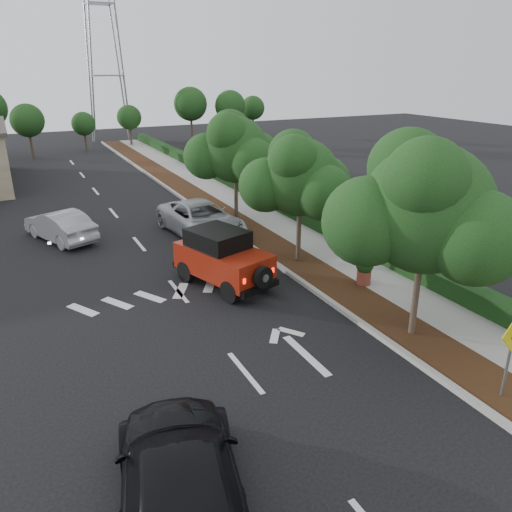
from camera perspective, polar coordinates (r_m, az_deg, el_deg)
ground at (r=14.36m, az=-1.23°, el=-13.17°), size 120.00×120.00×0.00m
curb at (r=25.98m, az=-3.35°, el=3.05°), size 0.20×70.00×0.15m
planting_strip at (r=26.37m, az=-1.35°, el=3.32°), size 1.80×70.00×0.12m
sidewalk at (r=27.19m, az=2.28°, el=3.86°), size 2.00×70.00×0.12m
hedge at (r=27.77m, az=4.84°, el=4.90°), size 0.80×70.00×0.80m
transmission_tower at (r=60.34m, az=-16.04°, el=12.53°), size 7.00×4.00×28.00m
street_tree_near at (r=16.83m, az=17.27°, el=-8.68°), size 3.80×3.80×5.92m
street_tree_mid at (r=21.82m, az=4.80°, el=-0.77°), size 3.20×3.20×5.32m
street_tree_far at (r=27.26m, az=-2.25°, el=3.77°), size 3.40×3.40×5.62m
red_jeep at (r=19.33m, az=-4.15°, el=-0.13°), size 3.00×4.48×2.19m
silver_suv_ahead at (r=25.21m, az=-6.27°, el=4.20°), size 3.36×6.22×1.66m
black_suv_oncoming at (r=10.15m, az=-8.51°, el=-24.66°), size 3.61×6.16×1.68m
silver_sedan_oncoming at (r=26.14m, az=-21.49°, el=3.26°), size 3.15×4.81×1.50m
terracotta_planter at (r=19.59m, az=12.31°, el=-1.26°), size 0.68×0.68×1.19m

